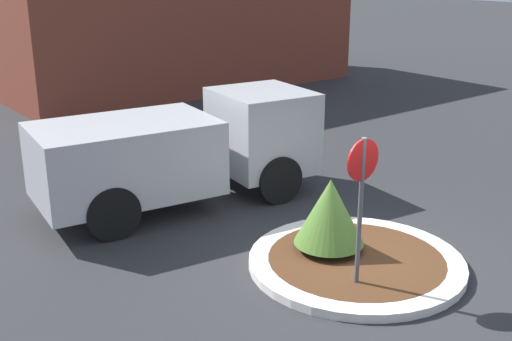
% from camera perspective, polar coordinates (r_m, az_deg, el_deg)
% --- Properties ---
extents(ground_plane, '(120.00, 120.00, 0.00)m').
position_cam_1_polar(ground_plane, '(10.60, 8.86, -8.36)').
color(ground_plane, '#2D2D30').
extents(traffic_island, '(3.47, 3.47, 0.14)m').
position_cam_1_polar(traffic_island, '(10.57, 8.88, -8.03)').
color(traffic_island, silver).
rests_on(traffic_island, ground_plane).
extents(stop_sign, '(0.61, 0.07, 2.37)m').
position_cam_1_polar(stop_sign, '(9.23, 9.35, -1.65)').
color(stop_sign, '#4C4C51').
rests_on(stop_sign, ground_plane).
extents(island_shrub, '(1.16, 1.16, 1.22)m').
position_cam_1_polar(island_shrub, '(10.52, 6.58, -3.64)').
color(island_shrub, brown).
rests_on(island_shrub, traffic_island).
extents(utility_truck, '(5.78, 2.72, 2.13)m').
position_cam_1_polar(utility_truck, '(12.69, -6.66, 1.92)').
color(utility_truck, '#B2B2B7').
rests_on(utility_truck, ground_plane).
extents(storefront_building, '(13.05, 6.07, 6.19)m').
position_cam_1_polar(storefront_building, '(25.16, -7.44, 14.57)').
color(storefront_building, brown).
rests_on(storefront_building, ground_plane).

